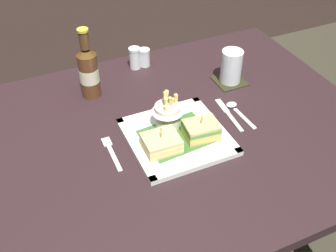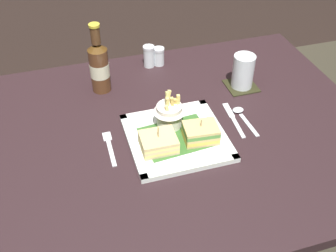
{
  "view_description": "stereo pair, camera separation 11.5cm",
  "coord_description": "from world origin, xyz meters",
  "px_view_note": "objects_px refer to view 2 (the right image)",
  "views": [
    {
      "loc": [
        -0.34,
        -0.82,
        1.54
      ],
      "look_at": [
        0.02,
        -0.02,
        0.8
      ],
      "focal_mm": 43.33,
      "sensor_mm": 36.0,
      "label": 1
    },
    {
      "loc": [
        -0.23,
        -0.86,
        1.54
      ],
      "look_at": [
        0.02,
        -0.02,
        0.8
      ],
      "focal_mm": 43.33,
      "sensor_mm": 36.0,
      "label": 2
    }
  ],
  "objects_px": {
    "knife": "(233,118)",
    "salt_shaker": "(149,57)",
    "fork": "(110,146)",
    "beer_bottle": "(99,66)",
    "pepper_shaker": "(159,57)",
    "sandwich_half_right": "(201,133)",
    "water_glass": "(243,73)",
    "sandwich_half_left": "(158,142)",
    "fries_cup": "(169,112)",
    "spoon": "(241,114)",
    "dining_table": "(160,166)",
    "square_plate": "(176,138)"
  },
  "relations": [
    {
      "from": "knife",
      "to": "salt_shaker",
      "type": "distance_m",
      "value": 0.41
    },
    {
      "from": "fork",
      "to": "knife",
      "type": "height_order",
      "value": "same"
    },
    {
      "from": "beer_bottle",
      "to": "pepper_shaker",
      "type": "relative_size",
      "value": 3.6
    },
    {
      "from": "beer_bottle",
      "to": "sandwich_half_right",
      "type": "bearing_deg",
      "value": -56.78
    },
    {
      "from": "water_glass",
      "to": "sandwich_half_left",
      "type": "bearing_deg",
      "value": -147.79
    },
    {
      "from": "fries_cup",
      "to": "salt_shaker",
      "type": "distance_m",
      "value": 0.36
    },
    {
      "from": "sandwich_half_right",
      "to": "salt_shaker",
      "type": "bearing_deg",
      "value": 94.47
    },
    {
      "from": "sandwich_half_right",
      "to": "sandwich_half_left",
      "type": "bearing_deg",
      "value": -180.0
    },
    {
      "from": "fries_cup",
      "to": "spoon",
      "type": "xyz_separation_m",
      "value": [
        0.23,
        -0.01,
        -0.06
      ]
    },
    {
      "from": "sandwich_half_right",
      "to": "dining_table",
      "type": "bearing_deg",
      "value": 146.32
    },
    {
      "from": "beer_bottle",
      "to": "fries_cup",
      "type": "bearing_deg",
      "value": -58.35
    },
    {
      "from": "fries_cup",
      "to": "fork",
      "type": "xyz_separation_m",
      "value": [
        -0.19,
        -0.03,
        -0.06
      ]
    },
    {
      "from": "square_plate",
      "to": "fork",
      "type": "distance_m",
      "value": 0.19
    },
    {
      "from": "knife",
      "to": "water_glass",
      "type": "bearing_deg",
      "value": 57.53
    },
    {
      "from": "fries_cup",
      "to": "spoon",
      "type": "height_order",
      "value": "fries_cup"
    },
    {
      "from": "dining_table",
      "to": "knife",
      "type": "xyz_separation_m",
      "value": [
        0.23,
        0.0,
        0.14
      ]
    },
    {
      "from": "square_plate",
      "to": "spoon",
      "type": "relative_size",
      "value": 1.96
    },
    {
      "from": "dining_table",
      "to": "pepper_shaker",
      "type": "bearing_deg",
      "value": 74.49
    },
    {
      "from": "salt_shaker",
      "to": "pepper_shaker",
      "type": "bearing_deg",
      "value": 0.0
    },
    {
      "from": "dining_table",
      "to": "water_glass",
      "type": "distance_m",
      "value": 0.41
    },
    {
      "from": "fries_cup",
      "to": "knife",
      "type": "xyz_separation_m",
      "value": [
        0.2,
        -0.02,
        -0.06
      ]
    },
    {
      "from": "dining_table",
      "to": "fork",
      "type": "relative_size",
      "value": 9.01
    },
    {
      "from": "sandwich_half_right",
      "to": "pepper_shaker",
      "type": "relative_size",
      "value": 1.54
    },
    {
      "from": "fries_cup",
      "to": "fork",
      "type": "bearing_deg",
      "value": -170.56
    },
    {
      "from": "sandwich_half_right",
      "to": "salt_shaker",
      "type": "xyz_separation_m",
      "value": [
        -0.03,
        0.44,
        0.0
      ]
    },
    {
      "from": "sandwich_half_right",
      "to": "water_glass",
      "type": "xyz_separation_m",
      "value": [
        0.23,
        0.22,
        0.02
      ]
    },
    {
      "from": "square_plate",
      "to": "fries_cup",
      "type": "relative_size",
      "value": 2.38
    },
    {
      "from": "spoon",
      "to": "pepper_shaker",
      "type": "relative_size",
      "value": 2.14
    },
    {
      "from": "fork",
      "to": "pepper_shaker",
      "type": "relative_size",
      "value": 2.19
    },
    {
      "from": "fries_cup",
      "to": "water_glass",
      "type": "relative_size",
      "value": 1.02
    },
    {
      "from": "dining_table",
      "to": "beer_bottle",
      "type": "distance_m",
      "value": 0.38
    },
    {
      "from": "salt_shaker",
      "to": "sandwich_half_right",
      "type": "bearing_deg",
      "value": -85.53
    },
    {
      "from": "square_plate",
      "to": "sandwich_half_right",
      "type": "distance_m",
      "value": 0.07
    },
    {
      "from": "sandwich_half_right",
      "to": "fries_cup",
      "type": "xyz_separation_m",
      "value": [
        -0.07,
        0.09,
        0.03
      ]
    },
    {
      "from": "knife",
      "to": "sandwich_half_right",
      "type": "bearing_deg",
      "value": -152.16
    },
    {
      "from": "spoon",
      "to": "pepper_shaker",
      "type": "bearing_deg",
      "value": 114.01
    },
    {
      "from": "water_glass",
      "to": "spoon",
      "type": "xyz_separation_m",
      "value": [
        -0.07,
        -0.14,
        -0.05
      ]
    },
    {
      "from": "fries_cup",
      "to": "sandwich_half_left",
      "type": "bearing_deg",
      "value": -123.66
    },
    {
      "from": "square_plate",
      "to": "sandwich_half_right",
      "type": "height_order",
      "value": "sandwich_half_right"
    },
    {
      "from": "sandwich_half_left",
      "to": "beer_bottle",
      "type": "relative_size",
      "value": 0.42
    },
    {
      "from": "sandwich_half_left",
      "to": "pepper_shaker",
      "type": "xyz_separation_m",
      "value": [
        0.13,
        0.44,
        -0.0
      ]
    },
    {
      "from": "sandwich_half_left",
      "to": "fork",
      "type": "xyz_separation_m",
      "value": [
        -0.13,
        0.05,
        -0.03
      ]
    },
    {
      "from": "sandwich_half_right",
      "to": "spoon",
      "type": "distance_m",
      "value": 0.18
    },
    {
      "from": "knife",
      "to": "fries_cup",
      "type": "bearing_deg",
      "value": 175.53
    },
    {
      "from": "beer_bottle",
      "to": "salt_shaker",
      "type": "bearing_deg",
      "value": 27.3
    },
    {
      "from": "pepper_shaker",
      "to": "spoon",
      "type": "bearing_deg",
      "value": -65.99
    },
    {
      "from": "square_plate",
      "to": "dining_table",
      "type": "bearing_deg",
      "value": 136.18
    },
    {
      "from": "square_plate",
      "to": "sandwich_half_left",
      "type": "height_order",
      "value": "sandwich_half_left"
    },
    {
      "from": "sandwich_half_left",
      "to": "pepper_shaker",
      "type": "height_order",
      "value": "sandwich_half_left"
    },
    {
      "from": "sandwich_half_left",
      "to": "pepper_shaker",
      "type": "distance_m",
      "value": 0.46
    }
  ]
}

